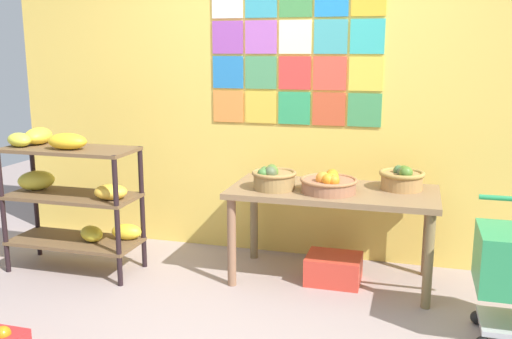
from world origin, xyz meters
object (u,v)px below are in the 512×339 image
(display_table, at_px, (333,201))
(fruit_basket_back_left, at_px, (402,178))
(fruit_basket_back_right, at_px, (329,184))
(banana_shelf_unit, at_px, (69,187))
(fruit_basket_right, at_px, (273,178))
(produce_crate_under_table, at_px, (334,269))

(display_table, height_order, fruit_basket_back_left, fruit_basket_back_left)
(fruit_basket_back_right, bearing_deg, fruit_basket_back_left, 25.06)
(banana_shelf_unit, distance_m, fruit_basket_back_right, 1.87)
(fruit_basket_back_left, relative_size, fruit_basket_back_right, 0.80)
(banana_shelf_unit, bearing_deg, display_table, 9.23)
(banana_shelf_unit, height_order, fruit_basket_back_left, banana_shelf_unit)
(fruit_basket_right, bearing_deg, banana_shelf_unit, -172.53)
(fruit_basket_right, relative_size, fruit_basket_back_left, 1.00)
(fruit_basket_back_right, bearing_deg, display_table, 80.18)
(fruit_basket_right, distance_m, fruit_basket_back_right, 0.38)
(display_table, bearing_deg, banana_shelf_unit, -170.77)
(banana_shelf_unit, distance_m, fruit_basket_back_left, 2.36)
(produce_crate_under_table, bearing_deg, banana_shelf_unit, -171.67)
(display_table, relative_size, fruit_basket_right, 4.57)
(fruit_basket_back_left, bearing_deg, banana_shelf_unit, -169.58)
(banana_shelf_unit, distance_m, display_table, 1.90)
(display_table, bearing_deg, fruit_basket_back_right, -99.82)
(display_table, xyz_separation_m, produce_crate_under_table, (0.02, -0.03, -0.48))
(fruit_basket_back_left, bearing_deg, display_table, -164.71)
(produce_crate_under_table, bearing_deg, fruit_basket_back_left, 19.33)
(fruit_basket_back_left, height_order, produce_crate_under_table, fruit_basket_back_left)
(banana_shelf_unit, xyz_separation_m, fruit_basket_back_right, (1.86, 0.21, 0.10))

